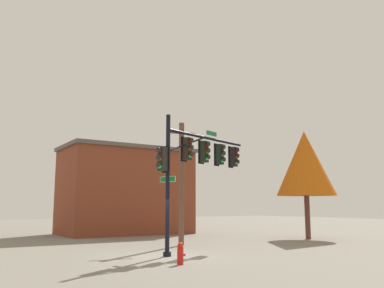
% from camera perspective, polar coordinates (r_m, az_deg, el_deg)
% --- Properties ---
extents(ground_plane, '(120.00, 120.00, 0.00)m').
position_cam_1_polar(ground_plane, '(18.71, -3.52, -15.47)').
color(ground_plane, slate).
extents(signal_pole_assembly, '(6.59, 2.48, 6.43)m').
position_cam_1_polar(signal_pole_assembly, '(20.36, 0.75, -2.10)').
color(signal_pole_assembly, black).
rests_on(signal_pole_assembly, ground_plane).
extents(utility_pole, '(1.80, 0.31, 7.09)m').
position_cam_1_polar(utility_pole, '(23.69, -1.49, -5.22)').
color(utility_pole, brown).
rests_on(utility_pole, ground_plane).
extents(fire_hydrant, '(0.33, 0.24, 0.83)m').
position_cam_1_polar(fire_hydrant, '(16.10, -1.64, -15.10)').
color(fire_hydrant, red).
rests_on(fire_hydrant, ground_plane).
extents(tree_near, '(4.08, 4.08, 7.48)m').
position_cam_1_polar(tree_near, '(29.61, 15.59, -2.62)').
color(tree_near, brown).
rests_on(tree_near, ground_plane).
extents(brick_building, '(10.30, 6.13, 6.97)m').
position_cam_1_polar(brick_building, '(34.09, -9.30, -6.46)').
color(brick_building, brown).
rests_on(brick_building, ground_plane).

